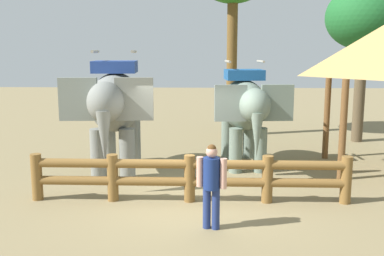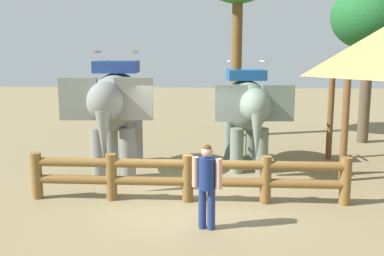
% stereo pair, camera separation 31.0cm
% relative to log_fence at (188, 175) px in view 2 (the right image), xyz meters
% --- Properties ---
extents(ground_plane, '(60.00, 60.00, 0.00)m').
position_rel_log_fence_xyz_m(ground_plane, '(0.00, 0.13, -0.61)').
color(ground_plane, olive).
extents(log_fence, '(7.07, 0.25, 1.05)m').
position_rel_log_fence_xyz_m(log_fence, '(0.00, 0.00, 0.00)').
color(log_fence, brown).
rests_on(log_fence, ground).
extents(elephant_near_left, '(2.20, 3.87, 3.31)m').
position_rel_log_fence_xyz_m(elephant_near_left, '(-2.09, 2.24, 1.26)').
color(elephant_near_left, slate).
rests_on(elephant_near_left, ground).
extents(elephant_center, '(2.01, 3.56, 3.03)m').
position_rel_log_fence_xyz_m(elephant_center, '(1.43, 3.07, 1.10)').
color(elephant_center, slate).
rests_on(elephant_center, ground).
extents(tourist_woman_in_black, '(0.56, 0.38, 1.62)m').
position_rel_log_fence_xyz_m(tourist_woman_in_black, '(0.47, -1.52, 0.33)').
color(tourist_woman_in_black, navy).
rests_on(tourist_woman_in_black, ground).
extents(tree_back_center, '(2.69, 2.69, 5.59)m').
position_rel_log_fence_xyz_m(tree_back_center, '(5.86, 6.84, 3.76)').
color(tree_back_center, brown).
rests_on(tree_back_center, ground).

